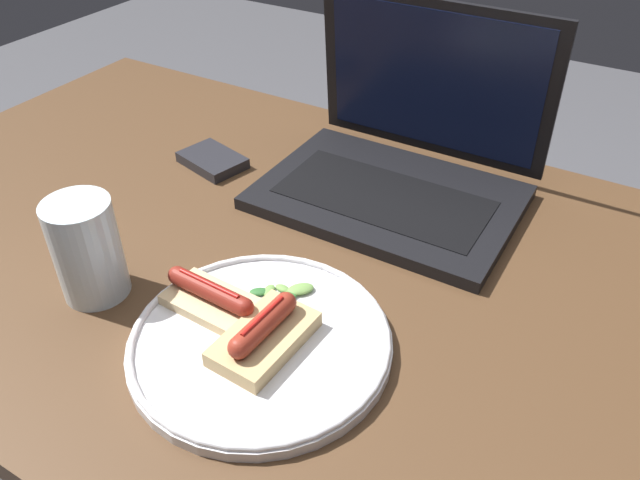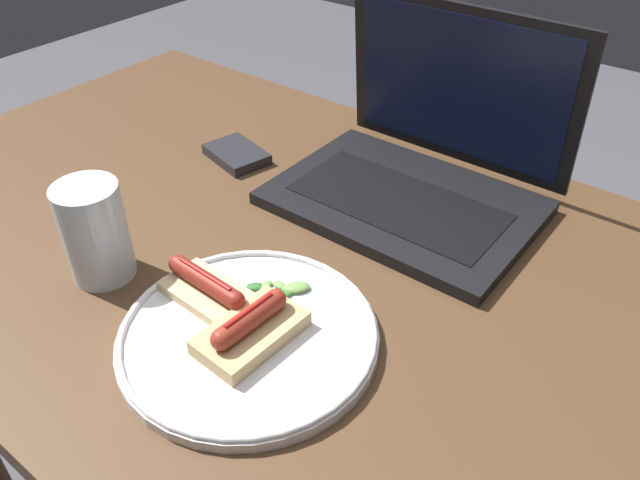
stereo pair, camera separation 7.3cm
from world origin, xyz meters
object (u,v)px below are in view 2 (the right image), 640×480
at_px(plate, 249,335).
at_px(laptop, 419,169).
at_px(drinking_glass, 95,232).
at_px(external_drive, 237,154).

bearing_deg(plate, laptop, 90.75).
height_order(drinking_glass, external_drive, drinking_glass).
height_order(laptop, plate, laptop).
relative_size(drinking_glass, external_drive, 1.10).
height_order(plate, drinking_glass, drinking_glass).
xyz_separation_m(laptop, external_drive, (-0.28, -0.08, -0.04)).
xyz_separation_m(laptop, plate, (0.00, -0.36, -0.04)).
bearing_deg(drinking_glass, plate, 6.10).
bearing_deg(laptop, drinking_glass, -119.13).
xyz_separation_m(plate, external_drive, (-0.29, 0.28, -0.00)).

